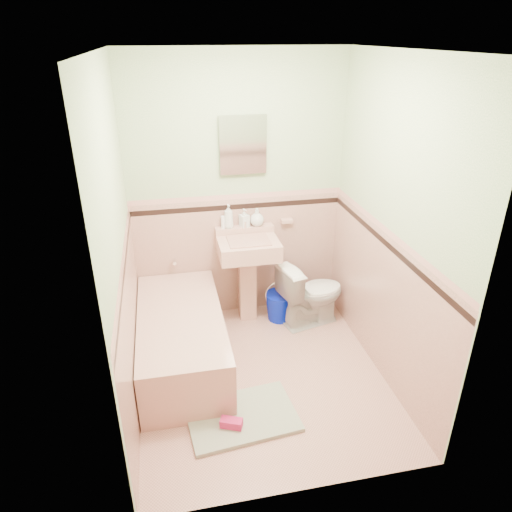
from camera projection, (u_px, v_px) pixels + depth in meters
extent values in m
plane|color=tan|center=(262.00, 376.00, 3.90)|extent=(2.20, 2.20, 0.00)
plane|color=white|center=(264.00, 50.00, 2.81)|extent=(2.20, 2.20, 0.00)
plane|color=#EEE2C2|center=(238.00, 193.00, 4.32)|extent=(2.50, 0.00, 2.50)
plane|color=#EEE2C2|center=(309.00, 324.00, 2.38)|extent=(2.50, 0.00, 2.50)
plane|color=#EEE2C2|center=(120.00, 251.00, 3.17)|extent=(0.00, 2.50, 2.50)
plane|color=#EEE2C2|center=(392.00, 229.00, 3.54)|extent=(0.00, 2.50, 2.50)
plane|color=tan|center=(239.00, 256.00, 4.60)|extent=(2.00, 0.00, 2.00)
plane|color=tan|center=(303.00, 418.00, 2.68)|extent=(2.00, 0.00, 2.00)
plane|color=tan|center=(132.00, 330.00, 3.46)|extent=(0.00, 2.20, 2.20)
plane|color=tan|center=(380.00, 302.00, 3.82)|extent=(0.00, 2.20, 2.20)
plane|color=black|center=(238.00, 207.00, 4.36)|extent=(2.00, 0.00, 2.00)
plane|color=black|center=(307.00, 343.00, 2.46)|extent=(2.00, 0.00, 2.00)
plane|color=black|center=(125.00, 268.00, 3.23)|extent=(0.00, 2.20, 2.20)
plane|color=black|center=(387.00, 245.00, 3.59)|extent=(0.00, 2.20, 2.20)
plane|color=tan|center=(238.00, 197.00, 4.32)|extent=(2.00, 0.00, 2.00)
plane|color=tan|center=(308.00, 327.00, 2.41)|extent=(2.00, 0.00, 2.00)
plane|color=tan|center=(123.00, 255.00, 3.19)|extent=(0.00, 2.20, 2.20)
plane|color=tan|center=(389.00, 233.00, 3.54)|extent=(0.00, 2.20, 2.20)
cube|color=tan|center=(182.00, 340.00, 3.97)|extent=(0.70, 1.50, 0.45)
cylinder|color=silver|center=(174.00, 261.00, 4.43)|extent=(0.04, 0.12, 0.04)
cylinder|color=silver|center=(245.00, 226.00, 4.38)|extent=(0.02, 0.02, 0.10)
cube|color=white|center=(243.00, 145.00, 4.11)|extent=(0.36, 0.04, 0.45)
cube|color=tan|center=(287.00, 221.00, 4.50)|extent=(0.11, 0.06, 0.04)
imported|color=#B2B2B2|center=(228.00, 216.00, 4.34)|extent=(0.10, 0.10, 0.23)
imported|color=#B2B2B2|center=(244.00, 218.00, 4.38)|extent=(0.10, 0.10, 0.17)
imported|color=#B2B2B2|center=(257.00, 217.00, 4.40)|extent=(0.14, 0.14, 0.17)
cylinder|color=white|center=(223.00, 222.00, 4.35)|extent=(0.05, 0.05, 0.12)
imported|color=white|center=(312.00, 293.00, 4.49)|extent=(0.71, 0.51, 0.65)
cube|color=gray|center=(242.00, 416.00, 3.47)|extent=(0.85, 0.61, 0.03)
cube|color=#BF1E59|center=(231.00, 423.00, 3.35)|extent=(0.18, 0.13, 0.06)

